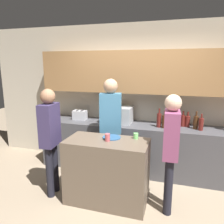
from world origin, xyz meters
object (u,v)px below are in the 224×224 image
at_px(bottle_5, 188,121).
at_px(person_right, 111,122).
at_px(microwave, 118,115).
at_px(plate_on_island, 112,137).
at_px(cup_1, 107,137).
at_px(cup_0, 136,136).
at_px(bottle_2, 170,120).
at_px(bottle_3, 177,120).
at_px(toaster, 80,115).
at_px(bottle_0, 159,120).
at_px(bottle_6, 196,122).
at_px(bottle_1, 164,121).
at_px(person_center, 50,134).
at_px(bottle_7, 201,124).
at_px(person_left, 171,145).
at_px(bottle_4, 183,121).

height_order(bottle_5, person_right, person_right).
height_order(microwave, plate_on_island, microwave).
bearing_deg(cup_1, cup_0, 30.21).
bearing_deg(bottle_2, plate_on_island, -128.12).
distance_m(bottle_3, cup_0, 1.09).
xyz_separation_m(toaster, bottle_0, (1.53, -0.09, 0.04)).
relative_size(toaster, bottle_6, 0.86).
distance_m(bottle_1, person_center, 1.88).
distance_m(bottle_0, bottle_1, 0.09).
bearing_deg(plate_on_island, person_center, -168.40).
height_order(bottle_2, person_right, person_right).
xyz_separation_m(toaster, bottle_7, (2.21, -0.09, 0.02)).
distance_m(toaster, cup_1, 1.45).
relative_size(bottle_7, cup_1, 2.70).
distance_m(bottle_6, person_right, 1.43).
height_order(toaster, bottle_3, bottle_3).
xyz_separation_m(bottle_0, bottle_3, (0.30, 0.13, -0.01)).
relative_size(bottle_7, plate_on_island, 1.07).
bearing_deg(bottle_2, bottle_3, 9.34).
bearing_deg(bottle_6, person_left, -109.70).
xyz_separation_m(microwave, cup_0, (0.51, -0.90, -0.08)).
xyz_separation_m(cup_0, person_right, (-0.48, 0.36, 0.08)).
distance_m(bottle_4, plate_on_island, 1.44).
height_order(bottle_4, bottle_5, bottle_4).
xyz_separation_m(toaster, bottle_4, (1.93, 0.08, 0.01)).
xyz_separation_m(bottle_4, bottle_7, (0.28, -0.17, 0.00)).
bearing_deg(bottle_2, bottle_7, -11.84).
height_order(toaster, bottle_0, bottle_0).
height_order(person_center, person_right, person_right).
relative_size(bottle_0, cup_1, 3.18).
bearing_deg(bottle_2, bottle_0, -149.93).
distance_m(bottle_2, cup_1, 1.37).
bearing_deg(cup_0, bottle_1, 66.69).
relative_size(cup_0, person_center, 0.05).
bearing_deg(bottle_2, bottle_4, 16.56).
bearing_deg(cup_1, bottle_2, 54.94).
xyz_separation_m(toaster, plate_on_island, (0.95, -0.97, -0.05)).
height_order(toaster, person_right, person_right).
height_order(bottle_7, cup_1, bottle_7).
xyz_separation_m(bottle_4, cup_0, (-0.65, -0.98, -0.03)).
relative_size(bottle_0, bottle_3, 1.12).
height_order(bottle_1, cup_1, bottle_1).
relative_size(microwave, cup_0, 6.48).
bearing_deg(person_left, bottle_3, -5.75).
relative_size(bottle_4, plate_on_island, 1.04).
xyz_separation_m(toaster, bottle_3, (1.83, 0.03, 0.02)).
relative_size(microwave, person_right, 0.30).
xyz_separation_m(bottle_0, bottle_1, (0.09, -0.02, -0.01)).
bearing_deg(person_center, cup_0, 97.29).
bearing_deg(bottle_2, bottle_1, -126.60).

